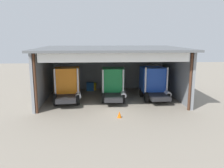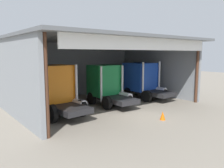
{
  "view_description": "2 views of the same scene",
  "coord_description": "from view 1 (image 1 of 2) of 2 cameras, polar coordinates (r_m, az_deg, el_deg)",
  "views": [
    {
      "loc": [
        -1.5,
        -19.66,
        6.57
      ],
      "look_at": [
        0.0,
        3.45,
        1.85
      ],
      "focal_mm": 37.24,
      "sensor_mm": 36.0,
      "label": 1
    },
    {
      "loc": [
        -11.1,
        -10.52,
        4.28
      ],
      "look_at": [
        0.0,
        3.45,
        1.85
      ],
      "focal_mm": 36.14,
      "sensor_mm": 36.0,
      "label": 2
    }
  ],
  "objects": [
    {
      "name": "truck_green_center_left_bay",
      "position": [
        24.62,
        0.3,
        0.1
      ],
      "size": [
        2.55,
        4.84,
        3.32
      ],
      "rotation": [
        0.0,
        0.0,
        -0.05
      ],
      "color": "#197F3D",
      "rests_on": "ground"
    },
    {
      "name": "truck_orange_center_bay",
      "position": [
        24.28,
        -10.9,
        0.01
      ],
      "size": [
        2.84,
        4.74,
        3.53
      ],
      "rotation": [
        0.0,
        0.0,
        0.07
      ],
      "color": "orange",
      "rests_on": "ground"
    },
    {
      "name": "ground_plane",
      "position": [
        20.78,
        0.62,
        -6.92
      ],
      "size": [
        80.0,
        80.0,
        0.0
      ],
      "primitive_type": "plane",
      "color": "gray",
      "rests_on": "ground"
    },
    {
      "name": "truck_blue_left_bay",
      "position": [
        25.35,
        10.2,
        0.47
      ],
      "size": [
        2.75,
        4.91,
        3.53
      ],
      "rotation": [
        0.0,
        0.0,
        0.02
      ],
      "color": "#1E47B7",
      "rests_on": "ground"
    },
    {
      "name": "traffic_cone",
      "position": [
        19.34,
        1.83,
        -7.48
      ],
      "size": [
        0.36,
        0.36,
        0.56
      ],
      "primitive_type": "cone",
      "color": "orange",
      "rests_on": "ground"
    },
    {
      "name": "oil_drum",
      "position": [
        29.21,
        -4.44,
        -0.64
      ],
      "size": [
        0.58,
        0.58,
        0.89
      ],
      "primitive_type": "cylinder",
      "color": "gold",
      "rests_on": "ground"
    },
    {
      "name": "tool_cart",
      "position": [
        29.0,
        -5.38,
        -0.62
      ],
      "size": [
        0.9,
        0.6,
        1.0
      ],
      "primitive_type": "cube",
      "color": "#1E59A5",
      "rests_on": "ground"
    },
    {
      "name": "workshop_shed",
      "position": [
        25.6,
        -0.33,
        5.36
      ],
      "size": [
        14.69,
        10.97,
        5.5
      ],
      "color": "gray",
      "rests_on": "ground"
    }
  ]
}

